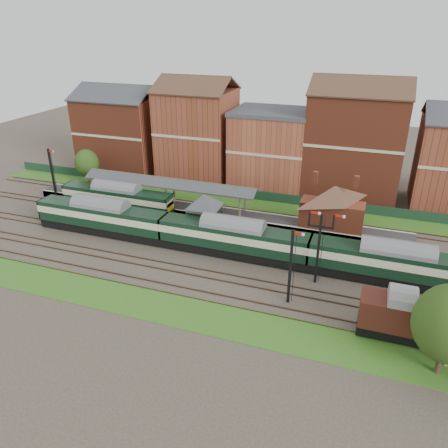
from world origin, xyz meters
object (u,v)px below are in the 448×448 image
(platform_railcar, at_px, (117,198))
(goods_van_a, at_px, (399,316))
(signal_box, at_px, (205,215))
(dmu_train, at_px, (233,238))
(semaphore_bracket, at_px, (319,244))

(platform_railcar, xyz_separation_m, goods_van_a, (37.86, -15.50, -0.01))
(platform_railcar, bearing_deg, goods_van_a, -22.27)
(signal_box, relative_size, platform_railcar, 0.36)
(dmu_train, height_order, platform_railcar, dmu_train)
(semaphore_bracket, relative_size, platform_railcar, 0.49)
(semaphore_bracket, bearing_deg, dmu_train, 166.21)
(goods_van_a, bearing_deg, platform_railcar, 157.73)
(signal_box, xyz_separation_m, platform_railcar, (-14.79, 3.25, -0.91))
(semaphore_bracket, xyz_separation_m, goods_van_a, (8.03, -6.50, -2.36))
(semaphore_bracket, distance_m, platform_railcar, 31.25)
(dmu_train, bearing_deg, goods_van_a, -26.30)
(semaphore_bracket, bearing_deg, goods_van_a, -39.01)
(platform_railcar, distance_m, goods_van_a, 40.91)
(goods_van_a, bearing_deg, dmu_train, 153.70)
(signal_box, distance_m, goods_van_a, 26.13)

